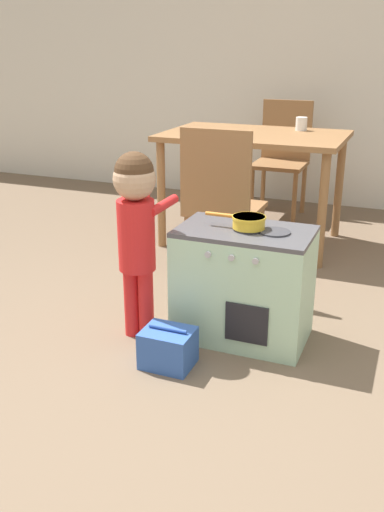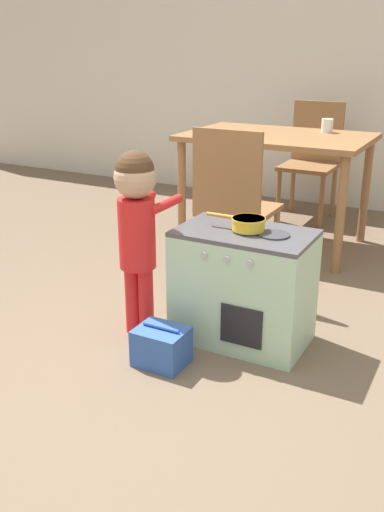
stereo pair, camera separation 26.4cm
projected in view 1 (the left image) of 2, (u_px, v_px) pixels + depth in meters
ground_plane at (169, 417)px, 2.16m from camera, size 16.00×16.00×0.00m
wall_back at (336, 47)px, 4.62m from camera, size 10.00×0.06×2.60m
play_kitchen at (243, 284)px, 2.68m from camera, size 0.61×0.39×0.55m
toy_pot at (248, 221)px, 2.56m from camera, size 0.28×0.15×0.06m
child_figure at (136, 217)px, 2.57m from camera, size 0.20×0.36×0.89m
toy_basket at (168, 348)px, 2.49m from camera, size 0.22×0.18×0.19m
dining_table at (254, 148)px, 3.87m from camera, size 1.21×0.80×0.76m
dining_chair_near at (222, 202)px, 3.26m from camera, size 0.40×0.40×0.91m
dining_chair_far at (282, 156)px, 4.59m from camera, size 0.40×0.40×0.91m
cup_on_table at (301, 124)px, 3.94m from camera, size 0.08×0.08×0.09m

